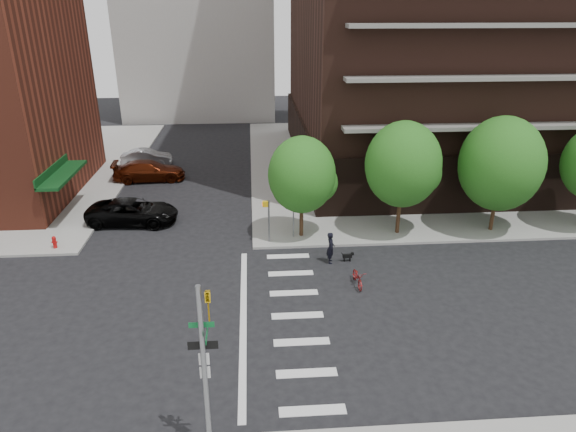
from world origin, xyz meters
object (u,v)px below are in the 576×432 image
at_px(parked_car_black, 133,212).
at_px(dog_walker, 331,248).
at_px(parked_car_maroon, 149,171).
at_px(fire_hydrant, 54,241).
at_px(traffic_signal, 207,384).
at_px(scooter, 358,277).
at_px(parked_car_silver, 147,157).

xyz_separation_m(parked_car_black, dog_walker, (12.04, -6.38, 0.10)).
height_order(parked_car_maroon, dog_walker, dog_walker).
xyz_separation_m(fire_hydrant, parked_car_black, (3.76, 3.70, 0.25)).
xyz_separation_m(fire_hydrant, dog_walker, (15.79, -2.68, 0.35)).
xyz_separation_m(traffic_signal, dog_walker, (5.76, 12.61, -1.79)).
bearing_deg(scooter, traffic_signal, -126.94).
distance_m(parked_car_black, dog_walker, 13.62).
relative_size(traffic_signal, dog_walker, 3.32).
bearing_deg(parked_car_silver, parked_car_maroon, -170.80).
xyz_separation_m(fire_hydrant, parked_car_silver, (2.30, 16.78, 0.16)).
bearing_deg(fire_hydrant, scooter, -17.34).
bearing_deg(parked_car_silver, scooter, -150.31).
bearing_deg(fire_hydrant, traffic_signal, -56.74).
xyz_separation_m(parked_car_black, parked_car_silver, (-1.46, 13.09, -0.09)).
bearing_deg(fire_hydrant, parked_car_silver, 82.20).
bearing_deg(dog_walker, parked_car_maroon, 44.03).
bearing_deg(parked_car_silver, fire_hydrant, 168.51).
height_order(parked_car_maroon, scooter, parked_car_maroon).
height_order(traffic_signal, parked_car_maroon, traffic_signal).
distance_m(parked_car_maroon, scooter, 22.29).
bearing_deg(scooter, fire_hydrant, 159.77).
height_order(parked_car_black, scooter, parked_car_black).
xyz_separation_m(fire_hydrant, parked_car_maroon, (3.29, 12.46, 0.27)).
height_order(fire_hydrant, parked_car_maroon, parked_car_maroon).
height_order(fire_hydrant, parked_car_silver, parked_car_silver).
relative_size(traffic_signal, scooter, 3.48).
height_order(fire_hydrant, dog_walker, dog_walker).
bearing_deg(parked_car_maroon, traffic_signal, -170.22).
distance_m(traffic_signal, parked_car_maroon, 28.62).
relative_size(parked_car_maroon, parked_car_silver, 1.30).
bearing_deg(parked_car_black, scooter, -119.63).
distance_m(traffic_signal, fire_hydrant, 18.42).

